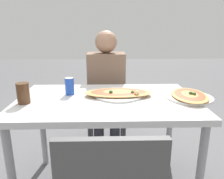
% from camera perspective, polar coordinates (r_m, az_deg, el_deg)
% --- Properties ---
extents(dining_table, '(1.24, 0.77, 0.73)m').
position_cam_1_polar(dining_table, '(1.55, -1.59, -5.05)').
color(dining_table, silver).
rests_on(dining_table, ground_plane).
extents(chair_far_seated, '(0.40, 0.40, 0.88)m').
position_cam_1_polar(chair_far_seated, '(2.27, -1.52, -2.09)').
color(chair_far_seated, '#4C4C4C').
rests_on(chair_far_seated, ground_plane).
extents(person_seated, '(0.35, 0.26, 1.18)m').
position_cam_1_polar(person_seated, '(2.11, -1.56, 1.94)').
color(person_seated, '#2D2D38').
rests_on(person_seated, ground_plane).
extents(pizza_main, '(0.49, 0.34, 0.06)m').
position_cam_1_polar(pizza_main, '(1.58, 1.57, -0.99)').
color(pizza_main, white).
rests_on(pizza_main, dining_table).
extents(soda_can, '(0.07, 0.07, 0.12)m').
position_cam_1_polar(soda_can, '(1.63, -11.17, 0.85)').
color(soda_can, '#1E47B2').
rests_on(soda_can, dining_table).
extents(drink_glass, '(0.08, 0.08, 0.14)m').
position_cam_1_polar(drink_glass, '(1.53, -22.32, -0.90)').
color(drink_glass, '#4C2D19').
rests_on(drink_glass, dining_table).
extents(pizza_second, '(0.32, 0.40, 0.05)m').
position_cam_1_polar(pizza_second, '(1.61, 19.41, -1.57)').
color(pizza_second, white).
rests_on(pizza_second, dining_table).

